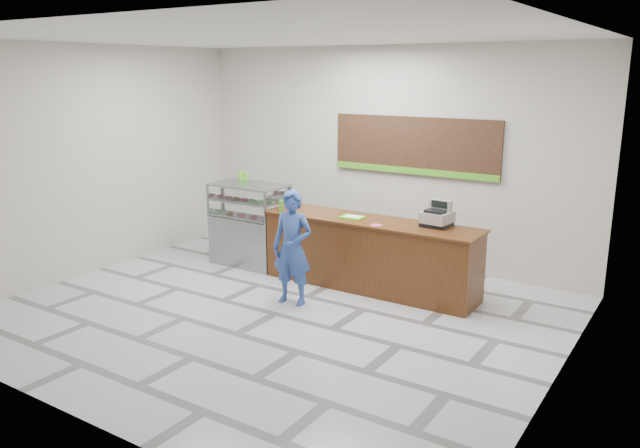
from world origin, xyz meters
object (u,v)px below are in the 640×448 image
Objects in this scene: display_case at (250,224)px; customer at (292,248)px; sales_counter at (369,254)px; serving_tray at (352,217)px; cash_register at (437,217)px.

display_case is 0.85× the size of customer.
sales_counter is 9.23× the size of serving_tray.
serving_tray is 0.23× the size of customer.
display_case is 1.97m from serving_tray.
cash_register is 1.24m from serving_tray.
customer is at bearing -33.68° from display_case.
serving_tray is (-1.22, -0.20, -0.12)m from cash_register.
serving_tray is (1.94, -0.02, 0.36)m from display_case.
cash_register reaches higher than display_case.
sales_counter is 2.23m from display_case.
serving_tray reaches higher than sales_counter.
cash_register is at bearing 30.34° from customer.
serving_tray is at bearing -175.34° from sales_counter.
sales_counter is 7.72× the size of cash_register.
sales_counter is 1.26m from customer.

